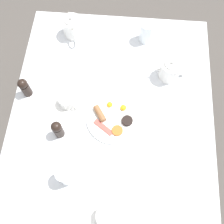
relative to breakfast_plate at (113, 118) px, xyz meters
The scene contains 15 objects.
ground_plane 0.78m from the breakfast_plate, 107.92° to the left, with size 8.00×8.00×0.00m, color #4C4742.
table 0.08m from the breakfast_plate, 107.92° to the left, with size 1.00×1.24×0.77m.
breakfast_plate is the anchor object (origin of this frame).
teapot_near 0.56m from the breakfast_plate, 118.08° to the left, with size 0.11×0.19×0.14m.
teapot_far 0.38m from the breakfast_plate, 44.64° to the left, with size 0.20×0.11×0.14m.
teacup_with_saucer_left 0.24m from the breakfast_plate, 165.32° to the left, with size 0.16×0.16×0.07m.
teacup_with_saucer_right 0.45m from the breakfast_plate, 89.46° to the right, with size 0.16×0.16×0.07m.
water_glass_tall 0.51m from the breakfast_plate, 74.22° to the left, with size 0.07×0.07×0.13m.
water_glass_short 0.36m from the breakfast_plate, 120.83° to the right, with size 0.07×0.07×0.13m.
pepper_grinder 0.27m from the breakfast_plate, 158.39° to the right, with size 0.05×0.05×0.12m.
salt_grinder 0.46m from the breakfast_plate, 166.82° to the left, with size 0.05×0.05×0.12m.
fork_by_plate 0.45m from the breakfast_plate, 58.16° to the right, with size 0.18×0.07×0.00m.
knife_by_plate 0.29m from the breakfast_plate, 84.84° to the left, with size 0.03×0.23×0.00m.
spoon_for_tea 0.24m from the breakfast_plate, 88.41° to the right, with size 0.14×0.02×0.00m.
fork_spare 0.53m from the breakfast_plate, 122.88° to the right, with size 0.17×0.08×0.00m.
Camera 1 is at (0.04, -0.49, 1.97)m, focal length 42.00 mm.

